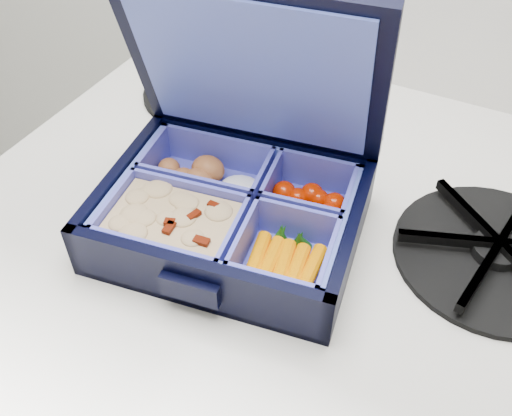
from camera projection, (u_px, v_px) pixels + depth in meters
The scene contains 4 objects.
bento_box at pixel (231, 214), 0.53m from camera, with size 0.23×0.18×0.06m, color black, non-canonical shape.
burner_grate at pixel (497, 248), 0.52m from camera, with size 0.18×0.18×0.03m, color black.
burner_grate_rear at pixel (206, 88), 0.72m from camera, with size 0.16×0.16×0.02m, color black.
fork at pixel (308, 156), 0.63m from camera, with size 0.02×0.17×0.01m, color #B2B2B2, non-canonical shape.
Camera 1 is at (-0.49, 1.26, 1.40)m, focal length 40.00 mm.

